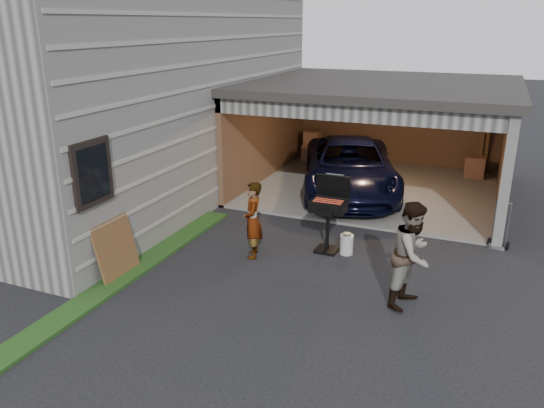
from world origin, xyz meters
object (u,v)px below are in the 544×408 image
at_px(minivan, 350,169).
at_px(plywood_panel, 116,249).
at_px(propane_tank, 346,245).
at_px(woman, 253,220).
at_px(man, 412,255).
at_px(hand_truck, 498,239).
at_px(bbq_grill, 329,208).

xyz_separation_m(minivan, plywood_panel, (-2.61, -6.27, -0.16)).
bearing_deg(propane_tank, woman, -153.85).
distance_m(man, hand_truck, 3.31).
height_order(woman, man, man).
distance_m(woman, man, 3.18).
bearing_deg(plywood_panel, propane_tank, 35.38).
height_order(bbq_grill, propane_tank, bbq_grill).
bearing_deg(woman, bbq_grill, 101.09).
bearing_deg(bbq_grill, woman, -146.59).
xyz_separation_m(minivan, man, (2.39, -5.26, 0.18)).
relative_size(propane_tank, hand_truck, 0.40).
bearing_deg(hand_truck, bbq_grill, -142.47).
relative_size(man, bbq_grill, 1.15).
bearing_deg(bbq_grill, man, -39.76).
bearing_deg(minivan, woman, -116.85).
bearing_deg(minivan, propane_tank, -93.88).
bearing_deg(hand_truck, minivan, 161.34).
height_order(minivan, man, man).
relative_size(minivan, woman, 3.29).
bearing_deg(minivan, man, -83.57).
height_order(minivan, propane_tank, minivan).
xyz_separation_m(woman, propane_tank, (1.65, 0.81, -0.56)).
relative_size(bbq_grill, propane_tank, 3.83).
distance_m(woman, propane_tank, 1.92).
distance_m(plywood_panel, hand_truck, 7.47).
height_order(bbq_grill, hand_truck, bbq_grill).
height_order(woman, bbq_grill, bbq_grill).
distance_m(bbq_grill, plywood_panel, 4.07).
relative_size(man, plywood_panel, 1.61).
xyz_separation_m(bbq_grill, plywood_panel, (-3.16, -2.54, -0.36)).
bearing_deg(man, plywood_panel, 117.38).
bearing_deg(minivan, bbq_grill, -99.61).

